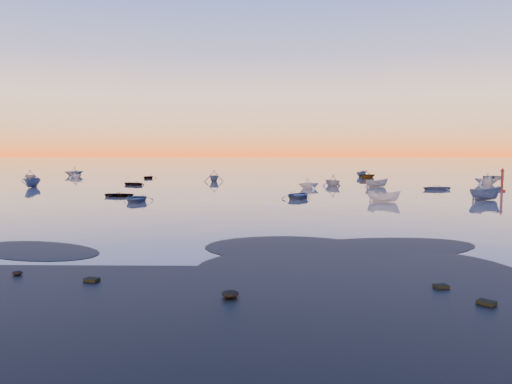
{
  "coord_description": "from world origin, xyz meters",
  "views": [
    {
      "loc": [
        -2.51,
        -26.49,
        5.59
      ],
      "look_at": [
        -3.52,
        28.0,
        1.02
      ],
      "focal_mm": 35.0,
      "sensor_mm": 36.0,
      "label": 1
    }
  ],
  "objects": [
    {
      "name": "mud_lobes",
      "position": [
        0.0,
        -1.0,
        0.01
      ],
      "size": [
        140.0,
        6.0,
        0.07
      ],
      "primitive_type": null,
      "color": "black",
      "rests_on": "ground"
    },
    {
      "name": "channel_marker",
      "position": [
        29.73,
        41.74,
        1.32
      ],
      "size": [
        0.94,
        0.94,
        3.35
      ],
      "color": "#45130E",
      "rests_on": "ground"
    },
    {
      "name": "moored_fleet",
      "position": [
        0.0,
        53.0,
        0.0
      ],
      "size": [
        124.0,
        58.0,
        1.2
      ],
      "primitive_type": null,
      "color": "beige",
      "rests_on": "ground"
    },
    {
      "name": "ground",
      "position": [
        0.0,
        100.0,
        0.0
      ],
      "size": [
        600.0,
        600.0,
        0.0
      ],
      "primitive_type": "plane",
      "color": "#645953",
      "rests_on": "ground"
    },
    {
      "name": "boat_near_center",
      "position": [
        22.12,
        29.44,
        0.0
      ],
      "size": [
        3.24,
        4.65,
        1.48
      ],
      "primitive_type": "imported",
      "rotation": [
        0.0,
        0.0,
        1.94
      ],
      "color": "#374869",
      "rests_on": "ground"
    }
  ]
}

